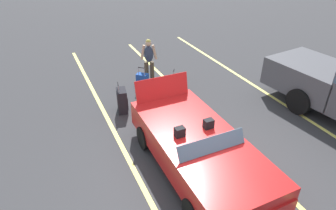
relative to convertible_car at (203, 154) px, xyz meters
name	(u,v)px	position (x,y,z in m)	size (l,w,h in m)	color
ground_plane	(197,169)	(-0.20, 0.00, -0.59)	(80.00, 80.00, 0.00)	#333335
lot_line_near	(143,187)	(-0.20, -1.36, -0.59)	(18.00, 0.12, 0.01)	#EAE066
lot_line_mid	(243,153)	(-0.20, 1.34, -0.59)	(18.00, 0.12, 0.01)	#EAE066
lot_line_far	(319,127)	(-0.20, 4.04, -0.59)	(18.00, 0.12, 0.01)	#EAE066
convertible_car	(203,154)	(0.00, 0.00, 0.00)	(4.15, 1.85, 1.54)	red
suitcase_large_black	(122,101)	(-3.40, -0.80, -0.22)	(0.52, 0.38, 0.96)	black
suitcase_medium_bright	(143,82)	(-4.44, 0.26, -0.28)	(0.45, 0.46, 0.90)	#1E479E
suitcase_small_carryon	(172,84)	(-3.97, 1.17, -0.34)	(0.39, 0.36, 0.79)	#19723F
duffel_bag	(152,96)	(-3.64, 0.29, -0.43)	(0.67, 0.41, 0.34)	#19723F
traveler_person	(149,59)	(-4.88, 0.69, 0.34)	(0.33, 0.59, 1.65)	#4C3F2D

